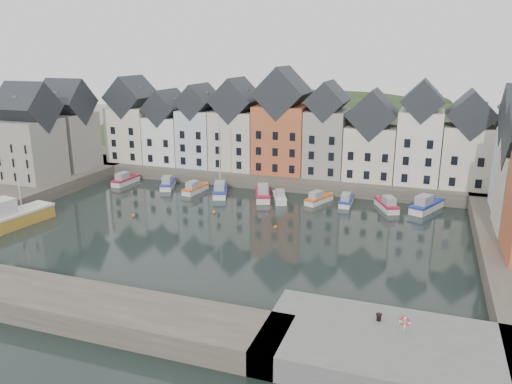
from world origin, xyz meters
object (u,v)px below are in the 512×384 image
at_px(large_vessel, 5,218).
at_px(life_ring_post, 405,322).
at_px(mooring_bollard, 379,317).
at_px(boat_a, 125,180).
at_px(boat_d, 220,190).

relative_size(large_vessel, life_ring_post, 9.44).
xyz_separation_m(large_vessel, mooring_bollard, (48.02, -11.04, 0.85)).
bearing_deg(large_vessel, boat_a, 94.11).
height_order(boat_a, life_ring_post, life_ring_post).
xyz_separation_m(mooring_bollard, life_ring_post, (1.95, -1.13, 0.55)).
xyz_separation_m(boat_a, boat_d, (18.19, -0.98, 0.14)).
relative_size(large_vessel, mooring_bollard, 21.91).
relative_size(boat_d, mooring_bollard, 22.89).
distance_m(boat_d, large_vessel, 30.80).
distance_m(mooring_bollard, life_ring_post, 2.32).
height_order(boat_a, boat_d, boat_d).
height_order(large_vessel, life_ring_post, large_vessel).
relative_size(boat_a, life_ring_post, 4.71).
bearing_deg(large_vessel, life_ring_post, -5.73).
height_order(boat_d, mooring_bollard, boat_d).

